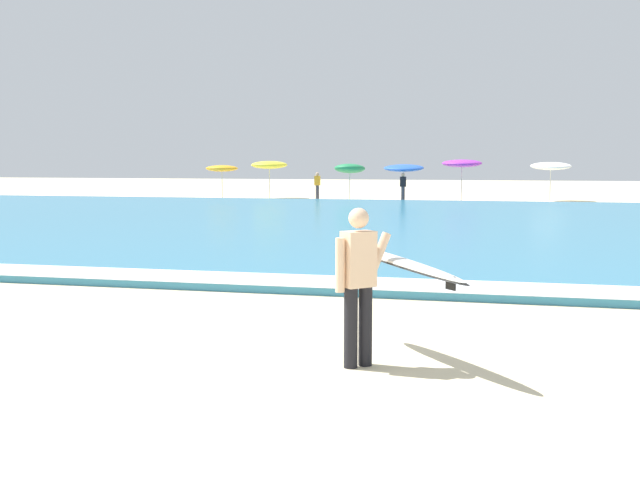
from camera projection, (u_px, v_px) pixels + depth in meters
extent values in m
plane|color=beige|center=(116.00, 361.00, 8.27)|extent=(160.00, 160.00, 0.00)
cube|color=teal|center=(373.00, 222.00, 26.11)|extent=(120.00, 28.00, 0.14)
cube|color=white|center=(255.00, 279.00, 13.12)|extent=(120.00, 1.30, 0.01)
cylinder|color=black|center=(351.00, 328.00, 7.96)|extent=(0.15, 0.15, 0.88)
cylinder|color=black|center=(365.00, 326.00, 8.05)|extent=(0.15, 0.15, 0.88)
cube|color=beige|center=(358.00, 259.00, 7.93)|extent=(0.40, 0.39, 0.60)
sphere|color=beige|center=(359.00, 218.00, 7.88)|extent=(0.22, 0.22, 0.22)
cylinder|color=beige|center=(340.00, 265.00, 7.82)|extent=(0.10, 0.10, 0.58)
cylinder|color=beige|center=(378.00, 255.00, 8.07)|extent=(0.30, 0.28, 0.51)
ellipsoid|color=white|center=(396.00, 261.00, 8.17)|extent=(1.77, 1.90, 0.26)
ellipsoid|color=black|center=(396.00, 262.00, 8.17)|extent=(1.85, 1.98, 0.22)
cube|color=black|center=(451.00, 283.00, 7.37)|extent=(0.11, 0.12, 0.14)
cylinder|color=beige|center=(222.00, 184.00, 43.30)|extent=(0.05, 0.05, 1.73)
ellipsoid|color=#F4A31E|center=(222.00, 168.00, 43.20)|extent=(1.87, 1.87, 0.38)
cylinder|color=beige|center=(269.00, 182.00, 44.19)|extent=(0.05, 0.05, 1.92)
ellipsoid|color=yellow|center=(269.00, 165.00, 44.08)|extent=(2.16, 2.17, 0.50)
cylinder|color=beige|center=(350.00, 185.00, 41.65)|extent=(0.05, 0.05, 1.72)
ellipsoid|color=#23844C|center=(350.00, 168.00, 41.55)|extent=(1.73, 1.77, 0.65)
cylinder|color=beige|center=(404.00, 185.00, 40.95)|extent=(0.05, 0.05, 1.78)
ellipsoid|color=blue|center=(404.00, 168.00, 40.85)|extent=(2.21, 2.23, 0.54)
cylinder|color=beige|center=(461.00, 183.00, 40.54)|extent=(0.05, 0.05, 2.03)
ellipsoid|color=purple|center=(462.00, 163.00, 40.43)|extent=(2.17, 2.18, 0.50)
cylinder|color=beige|center=(550.00, 184.00, 41.08)|extent=(0.05, 0.05, 1.88)
ellipsoid|color=white|center=(551.00, 166.00, 40.98)|extent=(2.21, 2.23, 0.57)
cylinder|color=#383842|center=(317.00, 193.00, 42.23)|extent=(0.20, 0.20, 0.84)
cube|color=orange|center=(317.00, 181.00, 42.16)|extent=(0.32, 0.20, 0.54)
sphere|color=tan|center=(317.00, 174.00, 42.12)|extent=(0.20, 0.20, 0.20)
cylinder|color=#383842|center=(403.00, 194.00, 40.04)|extent=(0.20, 0.20, 0.84)
cube|color=black|center=(403.00, 182.00, 39.96)|extent=(0.32, 0.20, 0.54)
sphere|color=tan|center=(403.00, 175.00, 39.92)|extent=(0.20, 0.20, 0.20)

